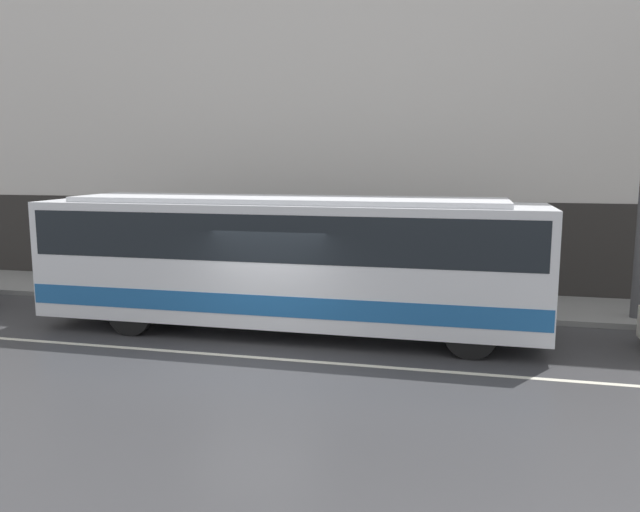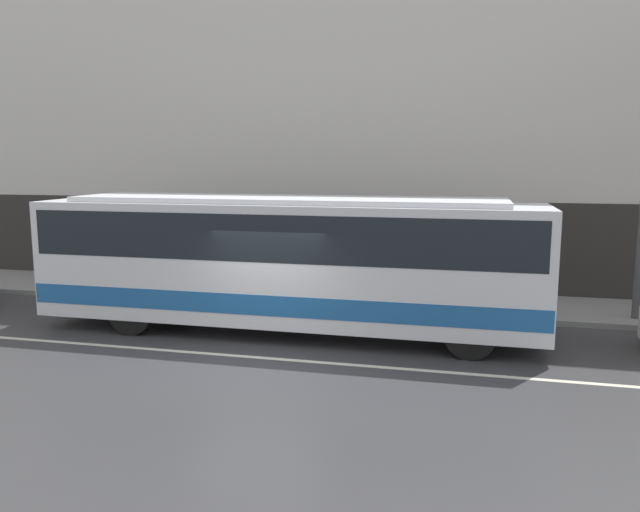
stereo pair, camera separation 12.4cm
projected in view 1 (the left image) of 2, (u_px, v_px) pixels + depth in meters
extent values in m
plane|color=#38383A|center=(258.00, 358.00, 12.73)|extent=(60.00, 60.00, 0.00)
cube|color=gray|center=(319.00, 297.00, 18.00)|extent=(60.00, 2.99, 0.14)
cube|color=silver|center=(332.00, 74.00, 18.59)|extent=(60.00, 0.30, 13.09)
cube|color=#2D2B28|center=(330.00, 245.00, 19.22)|extent=(60.00, 0.06, 2.80)
cube|color=beige|center=(258.00, 358.00, 12.72)|extent=(54.00, 0.14, 0.01)
cube|color=silver|center=(286.00, 261.00, 14.42)|extent=(11.61, 2.47, 2.69)
cube|color=#1E5999|center=(286.00, 294.00, 14.54)|extent=(11.55, 2.49, 0.45)
cube|color=black|center=(285.00, 232.00, 14.32)|extent=(11.26, 2.49, 1.02)
cube|color=orange|center=(551.00, 216.00, 12.94)|extent=(0.12, 1.85, 0.28)
cube|color=silver|center=(285.00, 200.00, 14.20)|extent=(9.87, 2.10, 0.12)
cylinder|color=black|center=(471.00, 333.00, 12.61)|extent=(1.07, 0.28, 1.07)
cylinder|color=black|center=(470.00, 308.00, 14.68)|extent=(1.07, 0.28, 1.07)
cylinder|color=black|center=(131.00, 312.00, 14.33)|extent=(1.07, 0.28, 1.07)
cylinder|color=black|center=(173.00, 293.00, 16.39)|extent=(1.07, 0.28, 1.07)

